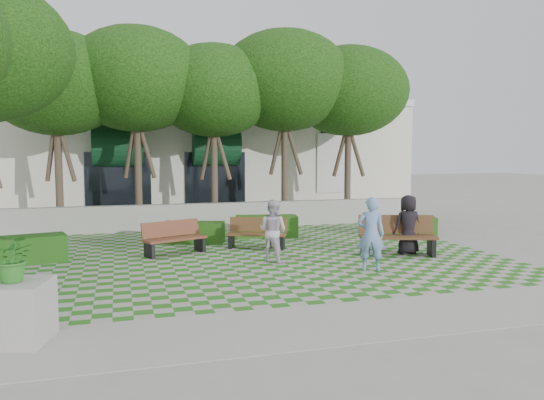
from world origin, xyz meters
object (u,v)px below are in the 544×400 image
object	(u,v)px
hedge_east	(407,227)
person_white	(273,231)
bench_mid	(257,234)
person_blue	(371,234)
person_dark	(408,225)
bench_west	(174,238)
hedge_midleft	(194,232)
bench_east	(397,236)
hedge_west	(24,250)
hedge_midright	(267,226)
planter_front	(15,299)

from	to	relation	value
hedge_east	person_white	distance (m)	5.90
bench_mid	person_blue	distance (m)	3.91
person_dark	person_white	bearing A→B (deg)	1.81
bench_west	person_dark	xyz separation A→B (m)	(5.96, -1.72, 0.36)
person_white	hedge_east	bearing A→B (deg)	-105.71
hedge_midleft	person_blue	world-z (taller)	person_blue
bench_east	person_white	bearing A→B (deg)	-162.37
bench_east	bench_mid	bearing A→B (deg)	167.60
bench_mid	hedge_west	world-z (taller)	bench_mid
hedge_midright	person_dark	bearing A→B (deg)	-53.15
hedge_midleft	hedge_west	distance (m)	4.71
bench_mid	planter_front	size ratio (longest dim) A/B	1.10
bench_west	hedge_midleft	size ratio (longest dim) A/B	0.99
bench_east	hedge_midleft	distance (m)	5.93
bench_west	hedge_east	distance (m)	7.55
person_blue	person_white	distance (m)	2.43
bench_mid	hedge_east	xyz separation A→B (m)	(5.16, 0.71, -0.10)
bench_west	planter_front	xyz separation A→B (m)	(-2.83, -5.98, 0.21)
bench_east	bench_mid	distance (m)	3.84
hedge_east	person_dark	world-z (taller)	person_dark
bench_east	bench_west	bearing A→B (deg)	-178.68
hedge_west	planter_front	distance (m)	5.88
bench_west	planter_front	size ratio (longest dim) A/B	1.13
person_blue	person_dark	distance (m)	2.39
planter_front	person_dark	world-z (taller)	person_dark
bench_mid	person_white	world-z (taller)	person_white
bench_east	bench_mid	world-z (taller)	bench_east
hedge_midright	person_dark	size ratio (longest dim) A/B	1.23
hedge_midright	person_white	bearing A→B (deg)	-103.35
bench_west	person_dark	distance (m)	6.21
hedge_east	hedge_midleft	xyz separation A→B (m)	(-6.75, 0.67, -0.00)
person_blue	person_dark	world-z (taller)	person_blue
bench_mid	hedge_east	bearing A→B (deg)	32.33
bench_east	planter_front	bearing A→B (deg)	-134.83
bench_east	hedge_west	xyz separation A→B (m)	(-9.25, 1.60, -0.17)
bench_mid	hedge_midleft	distance (m)	2.12
person_blue	person_white	world-z (taller)	person_blue
bench_east	hedge_midleft	size ratio (longest dim) A/B	1.16
person_dark	bench_mid	bearing A→B (deg)	-26.02
bench_west	hedge_midleft	distance (m)	1.78
bench_mid	hedge_west	size ratio (longest dim) A/B	0.90
bench_mid	hedge_midleft	xyz separation A→B (m)	(-1.60, 1.39, -0.10)
person_blue	bench_east	bearing A→B (deg)	-112.27
hedge_midright	hedge_midleft	size ratio (longest dim) A/B	1.08
hedge_midright	person_white	size ratio (longest dim) A/B	1.25
bench_west	hedge_midright	world-z (taller)	bench_west
bench_east	hedge_west	distance (m)	9.38
bench_east	hedge_midright	world-z (taller)	bench_east
planter_front	hedge_midleft	bearing A→B (deg)	64.79
hedge_midleft	hedge_west	world-z (taller)	hedge_west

